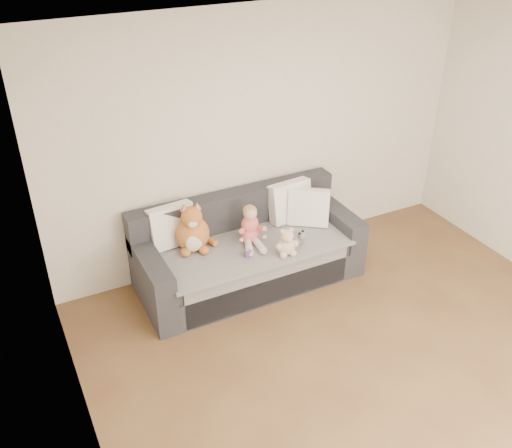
{
  "coord_description": "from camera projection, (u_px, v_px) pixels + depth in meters",
  "views": [
    {
      "loc": [
        -2.46,
        -2.2,
        3.49
      ],
      "look_at": [
        -0.41,
        1.87,
        0.75
      ],
      "focal_mm": 40.0,
      "sensor_mm": 36.0,
      "label": 1
    }
  ],
  "objects": [
    {
      "name": "sippy_cup",
      "position": [
        247.0,
        252.0,
        5.31
      ],
      "size": [
        0.09,
        0.07,
        0.1
      ],
      "rotation": [
        0.0,
        0.0,
        -0.25
      ],
      "color": "#763591",
      "rests_on": "sofa"
    },
    {
      "name": "teddy_bear",
      "position": [
        287.0,
        244.0,
        5.32
      ],
      "size": [
        0.23,
        0.17,
        0.29
      ],
      "rotation": [
        0.0,
        0.0,
        -0.14
      ],
      "color": "beige",
      "rests_on": "sofa"
    },
    {
      "name": "cushion_left",
      "position": [
        172.0,
        226.0,
        5.43
      ],
      "size": [
        0.46,
        0.24,
        0.42
      ],
      "rotation": [
        0.0,
        0.0,
        0.09
      ],
      "color": "white",
      "rests_on": "sofa"
    },
    {
      "name": "room_shell",
      "position": [
        398.0,
        238.0,
        4.08
      ],
      "size": [
        5.0,
        5.0,
        5.0
      ],
      "color": "brown",
      "rests_on": "ground"
    },
    {
      "name": "toddler",
      "position": [
        251.0,
        227.0,
        5.48
      ],
      "size": [
        0.27,
        0.4,
        0.39
      ],
      "rotation": [
        0.0,
        0.0,
        -0.23
      ],
      "color": "#E66751",
      "rests_on": "sofa"
    },
    {
      "name": "plush_cat",
      "position": [
        193.0,
        232.0,
        5.37
      ],
      "size": [
        0.39,
        0.35,
        0.51
      ],
      "rotation": [
        0.0,
        0.0,
        -0.25
      ],
      "color": "#A96A25",
      "rests_on": "sofa"
    },
    {
      "name": "plush_cow",
      "position": [
        296.0,
        238.0,
        5.51
      ],
      "size": [
        0.14,
        0.2,
        0.16
      ],
      "rotation": [
        0.0,
        0.0,
        0.4
      ],
      "color": "white",
      "rests_on": "sofa"
    },
    {
      "name": "cushion_right_front",
      "position": [
        309.0,
        207.0,
        5.77
      ],
      "size": [
        0.45,
        0.39,
        0.39
      ],
      "rotation": [
        0.0,
        0.0,
        -0.61
      ],
      "color": "white",
      "rests_on": "sofa"
    },
    {
      "name": "sofa",
      "position": [
        247.0,
        253.0,
        5.69
      ],
      "size": [
        2.2,
        0.94,
        0.85
      ],
      "color": "#26262A",
      "rests_on": "ground"
    },
    {
      "name": "cushion_right_back",
      "position": [
        290.0,
        201.0,
        5.85
      ],
      "size": [
        0.47,
        0.24,
        0.43
      ],
      "rotation": [
        0.0,
        0.0,
        0.09
      ],
      "color": "white",
      "rests_on": "sofa"
    }
  ]
}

